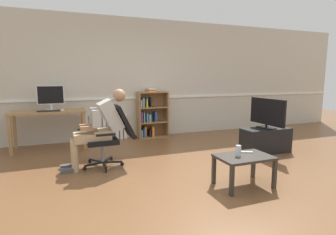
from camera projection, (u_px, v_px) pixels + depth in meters
name	position (u px, v px, depth m)	size (l,w,h in m)	color
ground_plane	(179.00, 174.00, 3.89)	(18.00, 18.00, 0.00)	brown
back_wall	(134.00, 79.00, 6.13)	(12.00, 0.13, 2.70)	beige
computer_desk	(49.00, 116.00, 5.13)	(1.34, 0.59, 0.76)	#9E7547
imac_monitor	(51.00, 96.00, 5.16)	(0.50, 0.14, 0.48)	silver
keyboard	(49.00, 111.00, 4.99)	(0.40, 0.12, 0.02)	black
computer_mouse	(62.00, 110.00, 5.09)	(0.06, 0.10, 0.03)	white
bookshelf	(151.00, 115.00, 6.18)	(0.70, 0.29, 1.13)	olive
radiator	(106.00, 128.00, 5.95)	(0.91, 0.08, 0.56)	white
office_chair	(112.00, 133.00, 4.20)	(0.82, 0.61, 0.96)	black
person_seated	(100.00, 126.00, 4.12)	(1.02, 0.40, 1.21)	tan
tv_stand	(266.00, 140.00, 4.96)	(0.92, 0.38, 0.46)	black
tv_screen	(267.00, 113.00, 4.88)	(0.20, 0.85, 0.55)	black
coffee_table	(244.00, 160.00, 3.42)	(0.70, 0.47, 0.40)	#332D28
drinking_glass	(238.00, 151.00, 3.39)	(0.07, 0.07, 0.14)	silver
spare_remote	(247.00, 152.00, 3.54)	(0.04, 0.15, 0.02)	white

